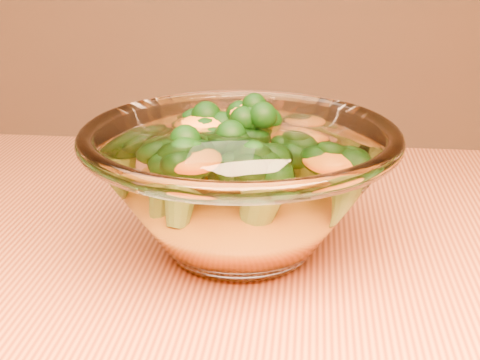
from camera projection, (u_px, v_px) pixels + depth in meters
name	position (u px, v px, depth m)	size (l,w,h in m)	color
glass_bowl	(240.00, 186.00, 0.52)	(0.24, 0.24, 0.11)	white
cheese_sauce	(240.00, 213.00, 0.52)	(0.14, 0.14, 0.04)	orange
broccoli_heap	(232.00, 161.00, 0.52)	(0.17, 0.15, 0.08)	black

